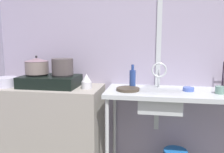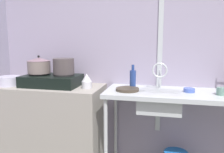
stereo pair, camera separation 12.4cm
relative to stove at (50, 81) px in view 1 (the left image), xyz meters
The scene contains 15 objects.
wall_back 1.24m from the stove, 15.24° to the left, with size 4.46×0.10×2.63m, color #9C92A9.
wall_metal_strip 1.22m from the stove, 13.16° to the left, with size 0.05×0.01×2.10m, color #B9BFC0.
counter_concrete 0.51m from the stove, behind, with size 1.16×0.52×0.88m, color gray.
counter_sink 1.34m from the stove, ahead, with size 1.49×0.52×0.88m.
stove is the anchor object (origin of this frame).
pot_on_left_burner 0.21m from the stove, behind, with size 0.24×0.24×0.19m.
pot_on_right_burner 0.20m from the stove, ahead, with size 0.21×0.21×0.16m.
pot_beside_stove 0.46m from the stove, behind, with size 0.23×0.23×0.09m.
percolator 0.39m from the stove, ahead, with size 0.10×0.10×0.15m.
sink_basin 1.11m from the stove, ahead, with size 0.39×0.33×0.18m, color #B9BFC0.
faucet 1.10m from the stove, ahead, with size 0.15×0.08×0.26m.
frying_pan 0.81m from the stove, ahead, with size 0.22×0.22×0.03m, color #3E3529.
cup_by_rack 1.62m from the stove, ahead, with size 0.08×0.08×0.07m, color slate.
small_bowl_on_drainboard 1.36m from the stove, ahead, with size 0.10×0.10×0.04m, color #4761B9.
bottle_by_sink 0.84m from the stove, ahead, with size 0.06×0.06×0.23m.
Camera 1 is at (-0.14, -0.54, 1.35)m, focal length 36.50 mm.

